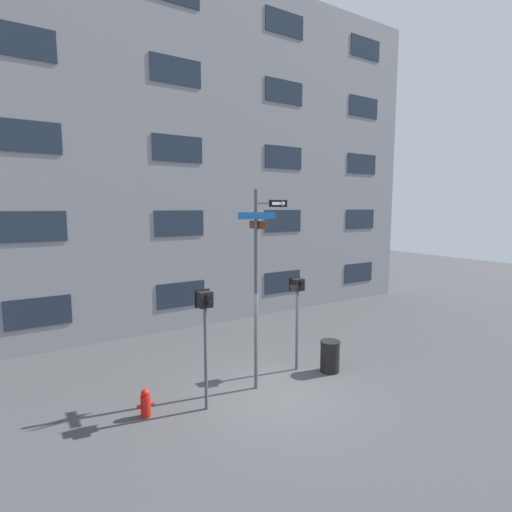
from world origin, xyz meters
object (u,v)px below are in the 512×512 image
(street_sign_pole, at_px, (258,273))
(trash_bin, at_px, (330,356))
(fire_hydrant, at_px, (146,403))
(pedestrian_signal_right, at_px, (297,298))
(pedestrian_signal_left, at_px, (205,318))

(street_sign_pole, relative_size, trash_bin, 5.72)
(fire_hydrant, bearing_deg, trash_bin, -4.25)
(pedestrian_signal_right, distance_m, fire_hydrant, 4.83)
(pedestrian_signal_left, height_order, trash_bin, pedestrian_signal_left)
(pedestrian_signal_right, height_order, fire_hydrant, pedestrian_signal_right)
(trash_bin, bearing_deg, street_sign_pole, 173.97)
(trash_bin, bearing_deg, fire_hydrant, 175.75)
(street_sign_pole, bearing_deg, trash_bin, -6.03)
(street_sign_pole, xyz_separation_m, fire_hydrant, (-2.91, 0.14, -2.71))
(pedestrian_signal_right, bearing_deg, pedestrian_signal_left, -168.12)
(street_sign_pole, relative_size, pedestrian_signal_left, 1.82)
(street_sign_pole, xyz_separation_m, trash_bin, (2.28, -0.24, -2.57))
(fire_hydrant, bearing_deg, pedestrian_signal_right, 3.00)
(trash_bin, bearing_deg, pedestrian_signal_left, -179.25)
(street_sign_pole, height_order, fire_hydrant, street_sign_pole)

